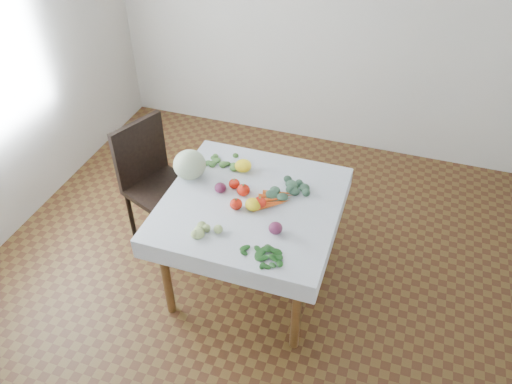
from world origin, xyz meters
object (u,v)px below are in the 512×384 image
Objects in this scene: table at (251,213)px; cabbage at (190,165)px; chair at (153,176)px; carrot_bunch at (275,199)px; heirloom_back at (243,166)px.

table is 0.53m from cabbage.
chair is 0.51m from cabbage.
chair reaches higher than cabbage.
chair is 3.64× the size of carrot_bunch.
carrot_bunch is (1.02, -0.20, 0.21)m from chair.
chair reaches higher than carrot_bunch.
carrot_bunch is (0.31, -0.25, -0.02)m from heirloom_back.
carrot_bunch is at bearing -11.40° from chair.
cabbage reaches higher than heirloom_back.
cabbage is at bearing 165.98° from table.
heirloom_back is at bearing 3.31° from chair.
chair is at bearing 160.79° from cabbage.
cabbage is (-0.48, 0.12, 0.20)m from table.
table is 1.01× the size of chair.
heirloom_back reaches higher than table.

